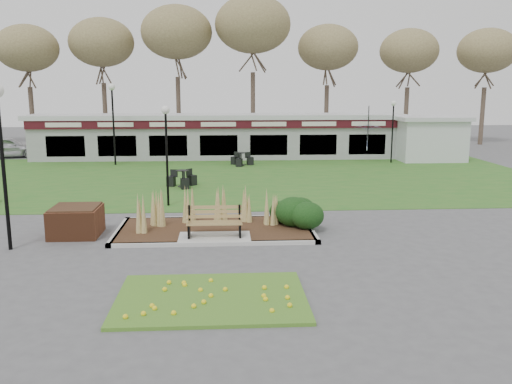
{
  "coord_description": "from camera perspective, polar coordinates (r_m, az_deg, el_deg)",
  "views": [
    {
      "loc": [
        0.31,
        -16.0,
        4.65
      ],
      "look_at": [
        1.39,
        2.0,
        1.15
      ],
      "focal_mm": 38.0,
      "sensor_mm": 36.0,
      "label": 1
    }
  ],
  "objects": [
    {
      "name": "car_silver",
      "position": [
        39.91,
        -24.71,
        4.32
      ],
      "size": [
        4.48,
        2.78,
        1.42
      ],
      "primitive_type": "imported",
      "rotation": [
        0.0,
        0.0,
        1.85
      ],
      "color": "silver",
      "rests_on": "ground"
    },
    {
      "name": "planting_bed",
      "position": [
        17.9,
        -0.24,
        -2.87
      ],
      "size": [
        6.75,
        3.4,
        1.27
      ],
      "color": "#321F14",
      "rests_on": "ground"
    },
    {
      "name": "lamp_post_far_left",
      "position": [
        33.66,
        -14.86,
        8.74
      ],
      "size": [
        0.4,
        0.4,
        4.86
      ],
      "color": "black",
      "rests_on": "ground"
    },
    {
      "name": "park_bench",
      "position": [
        16.75,
        -4.4,
        -3.08
      ],
      "size": [
        1.7,
        0.66,
        0.93
      ],
      "color": "olive",
      "rests_on": "ground"
    },
    {
      "name": "flower_bed",
      "position": [
        12.29,
        -4.71,
        -10.94
      ],
      "size": [
        4.2,
        3.0,
        0.16
      ],
      "color": "#3A7722",
      "rests_on": "ground"
    },
    {
      "name": "lamp_post_mid_right",
      "position": [
        21.44,
        -9.44,
        6.1
      ],
      "size": [
        0.33,
        0.33,
        3.95
      ],
      "color": "black",
      "rests_on": "ground"
    },
    {
      "name": "patio_umbrella",
      "position": [
        35.36,
        11.68,
        5.67
      ],
      "size": [
        2.19,
        2.22,
        2.39
      ],
      "color": "black",
      "rests_on": "ground"
    },
    {
      "name": "food_pavilion",
      "position": [
        36.1,
        -3.94,
        5.91
      ],
      "size": [
        24.6,
        3.4,
        2.9
      ],
      "color": "gray",
      "rests_on": "ground"
    },
    {
      "name": "service_hut",
      "position": [
        36.61,
        17.78,
        5.45
      ],
      "size": [
        4.4,
        3.4,
        2.83
      ],
      "color": "silver",
      "rests_on": "ground"
    },
    {
      "name": "bistro_set_b",
      "position": [
        25.8,
        -7.73,
        1.14
      ],
      "size": [
        1.44,
        1.43,
        0.79
      ],
      "color": "black",
      "rests_on": "ground"
    },
    {
      "name": "lamp_post_far_right",
      "position": [
        34.66,
        14.23,
        7.58
      ],
      "size": [
        0.32,
        0.32,
        3.84
      ],
      "color": "black",
      "rests_on": "ground"
    },
    {
      "name": "lawn",
      "position": [
        28.38,
        -4.02,
        1.55
      ],
      "size": [
        34.0,
        16.0,
        0.02
      ],
      "primitive_type": "cube",
      "color": "#296820",
      "rests_on": "ground"
    },
    {
      "name": "ground",
      "position": [
        16.66,
        -4.38,
        -5.26
      ],
      "size": [
        100.0,
        100.0,
        0.0
      ],
      "primitive_type": "plane",
      "color": "#515154",
      "rests_on": "ground"
    },
    {
      "name": "bistro_set_c",
      "position": [
        32.63,
        -1.56,
        3.27
      ],
      "size": [
        1.4,
        1.4,
        0.77
      ],
      "color": "black",
      "rests_on": "ground"
    },
    {
      "name": "lamp_post_mid_left",
      "position": [
        16.82,
        -25.35,
        5.89
      ],
      "size": [
        0.39,
        0.39,
        4.75
      ],
      "color": "black",
      "rests_on": "ground"
    },
    {
      "name": "tree_backdrop",
      "position": [
        44.16,
        -3.98,
        15.78
      ],
      "size": [
        47.24,
        5.24,
        10.36
      ],
      "color": "#47382B",
      "rests_on": "ground"
    },
    {
      "name": "brick_planter",
      "position": [
        18.13,
        -18.42,
        -2.91
      ],
      "size": [
        1.5,
        1.5,
        0.95
      ],
      "color": "brown",
      "rests_on": "ground"
    }
  ]
}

